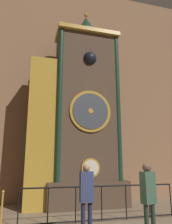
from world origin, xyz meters
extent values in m
cube|color=#936B4C|center=(0.00, 6.37, 6.08)|extent=(24.00, 0.30, 12.15)
cube|color=brown|center=(0.50, 4.87, 0.54)|extent=(3.52, 1.61, 1.08)
cube|color=brown|center=(0.50, 4.87, 4.62)|extent=(2.81, 1.40, 7.06)
cube|color=gold|center=(0.50, 4.76, 8.05)|extent=(3.04, 1.54, 0.20)
cylinder|color=gold|center=(0.50, 4.14, 1.63)|extent=(0.79, 0.05, 0.79)
cylinder|color=silver|center=(0.50, 4.11, 1.63)|extent=(0.65, 0.03, 0.65)
cylinder|color=gold|center=(0.50, 4.14, 4.05)|extent=(1.87, 0.07, 1.87)
cylinder|color=#3D424C|center=(0.50, 4.09, 4.05)|extent=(1.61, 0.04, 1.61)
cylinder|color=gold|center=(0.50, 4.07, 4.05)|extent=(0.22, 0.03, 0.22)
cube|color=#30241B|center=(0.50, 4.66, 6.59)|extent=(0.80, 0.42, 0.80)
sphere|color=black|center=(0.50, 4.22, 6.59)|extent=(0.64, 0.64, 0.64)
cylinder|color=#193828|center=(-0.86, 4.24, 4.62)|extent=(0.24, 0.24, 7.06)
cylinder|color=#193828|center=(1.86, 4.24, 4.62)|extent=(0.24, 0.24, 7.06)
cylinder|color=gold|center=(0.50, 4.87, 8.30)|extent=(0.95, 0.95, 0.30)
cone|color=#1C3D2C|center=(0.50, 4.87, 8.86)|extent=(0.90, 0.90, 0.83)
sphere|color=gold|center=(0.50, 4.87, 9.40)|extent=(0.20, 0.20, 0.20)
cube|color=brown|center=(-1.54, 4.92, 3.21)|extent=(1.17, 1.19, 6.42)
cube|color=gold|center=(-1.54, 4.31, 3.21)|extent=(1.23, 0.06, 6.42)
cylinder|color=black|center=(-2.26, 2.43, 0.55)|extent=(0.04, 0.04, 1.10)
cylinder|color=black|center=(-1.39, 2.43, 0.55)|extent=(0.04, 0.04, 1.10)
cylinder|color=black|center=(-0.51, 2.43, 0.55)|extent=(0.04, 0.04, 1.10)
cylinder|color=black|center=(0.36, 2.43, 0.55)|extent=(0.04, 0.04, 1.10)
cylinder|color=black|center=(1.24, 2.43, 0.55)|extent=(0.04, 0.04, 1.10)
cylinder|color=black|center=(2.11, 2.43, 0.55)|extent=(0.04, 0.04, 1.10)
cylinder|color=black|center=(2.99, 2.43, 0.55)|extent=(0.04, 0.04, 1.10)
cylinder|color=black|center=(0.36, 2.43, 1.08)|extent=(5.25, 0.05, 0.05)
cylinder|color=black|center=(0.36, 2.43, 0.06)|extent=(5.25, 0.04, 0.04)
cylinder|color=#1B213A|center=(-0.66, 0.92, 0.43)|extent=(0.11, 0.11, 0.86)
cylinder|color=#1B213A|center=(-0.48, 0.92, 0.43)|extent=(0.11, 0.11, 0.86)
cube|color=navy|center=(-0.57, 0.92, 1.25)|extent=(0.35, 0.24, 0.77)
sphere|color=#8C664C|center=(-0.57, 0.92, 1.72)|extent=(0.19, 0.19, 0.19)
cylinder|color=#213427|center=(0.73, 0.25, 0.44)|extent=(0.11, 0.11, 0.88)
cylinder|color=#213427|center=(0.91, 0.25, 0.44)|extent=(0.11, 0.11, 0.88)
cube|color=#385642|center=(0.82, 0.25, 1.26)|extent=(0.38, 0.29, 0.76)
sphere|color=brown|center=(0.82, 0.25, 1.74)|extent=(0.22, 0.22, 0.22)
cylinder|color=#B28E33|center=(-2.74, 2.67, 0.47)|extent=(0.06, 0.06, 0.95)
sphere|color=#B28E33|center=(-2.74, 2.67, 0.99)|extent=(0.09, 0.09, 0.09)
camera|label=1|loc=(-2.16, -4.81, 1.87)|focal=35.00mm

